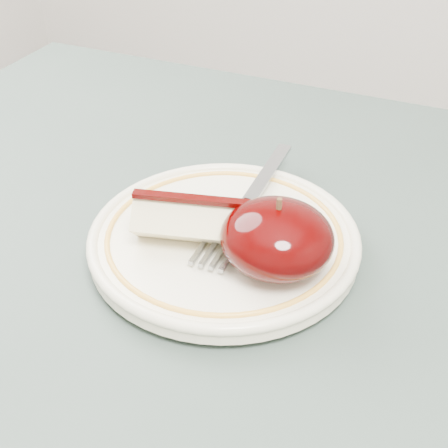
% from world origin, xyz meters
% --- Properties ---
extents(plate, '(0.21, 0.21, 0.02)m').
position_xyz_m(plate, '(-0.04, 0.11, 0.76)').
color(plate, white).
rests_on(plate, table).
extents(apple_half, '(0.08, 0.08, 0.06)m').
position_xyz_m(apple_half, '(0.01, 0.09, 0.79)').
color(apple_half, black).
rests_on(apple_half, plate).
extents(apple_wedge, '(0.09, 0.06, 0.04)m').
position_xyz_m(apple_wedge, '(-0.06, 0.09, 0.79)').
color(apple_wedge, beige).
rests_on(apple_wedge, plate).
extents(fork, '(0.03, 0.19, 0.00)m').
position_xyz_m(fork, '(-0.03, 0.15, 0.77)').
color(fork, gray).
rests_on(fork, plate).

